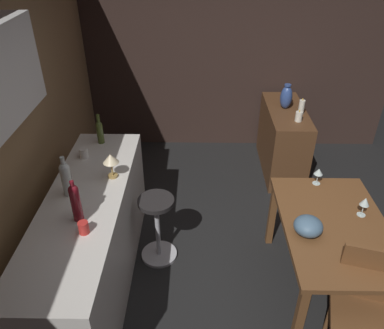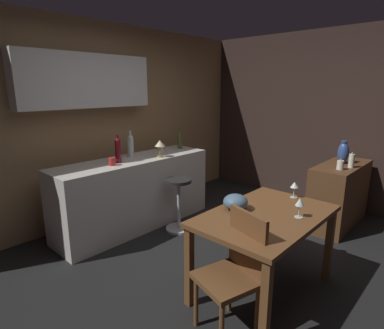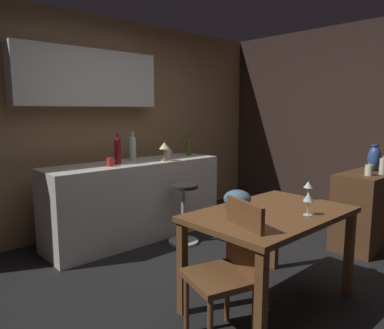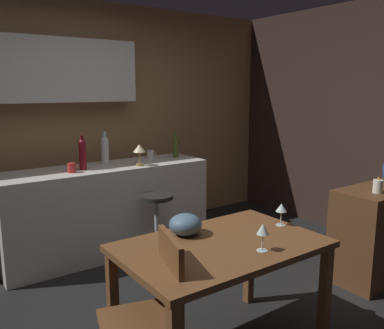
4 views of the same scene
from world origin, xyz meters
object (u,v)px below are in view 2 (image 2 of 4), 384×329
bar_stool (179,203)px  wine_glass_center (300,203)px  wine_bottle_ruby (118,149)px  counter_lamp (160,145)px  wine_glass_left (294,186)px  vase_ceramic_blue (343,153)px  cup_white (161,147)px  pillar_candle_tall (351,161)px  fruit_bowl (235,202)px  wine_bottle_clear (130,145)px  sideboard_cabinet (339,195)px  wine_bottle_olive (180,140)px  pillar_candle_short (340,165)px  dining_table (265,224)px  cup_red (112,162)px  wine_glass_right (256,222)px  chair_near_window (235,269)px

bar_stool → wine_glass_center: bearing=-98.7°
wine_bottle_ruby → counter_lamp: wine_bottle_ruby is taller
wine_glass_left → vase_ceramic_blue: size_ratio=0.52×
cup_white → vase_ceramic_blue: bearing=-58.1°
pillar_candle_tall → wine_bottle_ruby: bearing=134.1°
fruit_bowl → wine_bottle_clear: (0.24, 1.82, 0.25)m
sideboard_cabinet → wine_bottle_clear: size_ratio=3.25×
wine_bottle_clear → wine_bottle_olive: bearing=-5.0°
wine_glass_left → bar_stool: bearing=96.9°
bar_stool → pillar_candle_short: size_ratio=4.98×
pillar_candle_short → wine_bottle_olive: bearing=108.0°
dining_table → cup_red: 1.88m
fruit_bowl → wine_glass_left: bearing=-20.1°
dining_table → counter_lamp: counter_lamp is taller
bar_stool → wine_bottle_olive: bearing=43.9°
wine_glass_right → cup_red: cup_red is taller
wine_bottle_clear → wine_bottle_olive: size_ratio=1.15×
wine_glass_left → vase_ceramic_blue: 1.43m
dining_table → fruit_bowl: bearing=112.1°
wine_glass_right → cup_red: size_ratio=1.41×
sideboard_cabinet → wine_bottle_olive: 2.29m
chair_near_window → pillar_candle_short: 2.20m
wine_glass_center → wine_bottle_clear: bearing=89.4°
dining_table → wine_glass_right: size_ratio=8.33×
wine_bottle_olive → cup_red: bearing=-172.9°
wine_glass_center → cup_white: bearing=76.2°
wine_bottle_ruby → fruit_bowl: bearing=-88.1°
chair_near_window → wine_bottle_ruby: bearing=79.1°
pillar_candle_tall → bar_stool: bearing=133.1°
pillar_candle_tall → dining_table: bearing=176.3°
dining_table → sideboard_cabinet: bearing=0.4°
wine_glass_right → wine_glass_center: wine_glass_center is taller
chair_near_window → wine_glass_center: (0.65, -0.16, 0.38)m
wine_glass_right → counter_lamp: bearing=67.3°
cup_red → wine_glass_center: bearing=-78.9°
chair_near_window → cup_white: size_ratio=8.19×
wine_glass_left → wine_glass_center: 0.49m
sideboard_cabinet → cup_white: (-1.23, 2.07, 0.54)m
dining_table → pillar_candle_tall: 1.83m
wine_glass_right → pillar_candle_tall: (2.23, 0.04, 0.05)m
counter_lamp → vase_ceramic_blue: 2.35m
wine_glass_right → pillar_candle_tall: size_ratio=0.77×
wine_glass_left → vase_ceramic_blue: vase_ceramic_blue is taller
cup_red → chair_near_window: bearing=-97.3°
sideboard_cabinet → vase_ceramic_blue: (0.05, 0.02, 0.55)m
counter_lamp → dining_table: bearing=-102.2°
dining_table → sideboard_cabinet: (1.92, 0.01, -0.24)m
wine_bottle_olive → wine_bottle_ruby: size_ratio=0.89×
wine_glass_right → pillar_candle_short: pillar_candle_short is taller
wine_glass_left → cup_red: 2.01m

